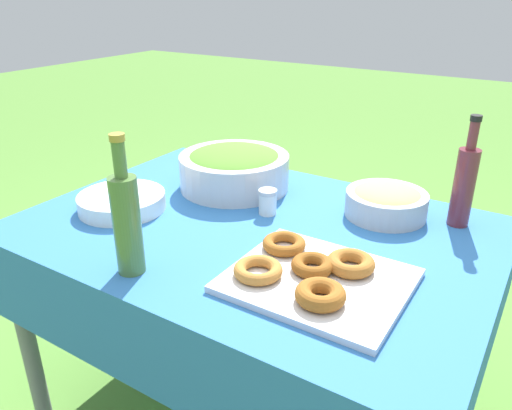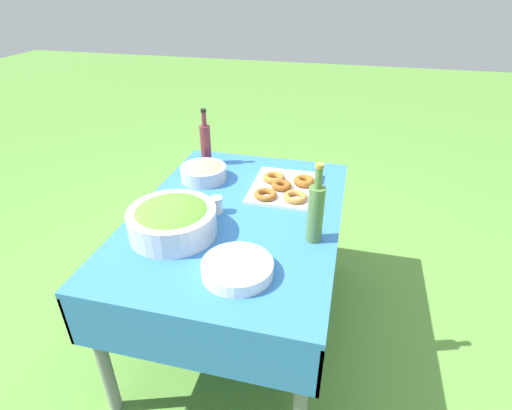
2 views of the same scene
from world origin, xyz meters
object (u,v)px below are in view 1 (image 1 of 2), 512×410
pasta_bowl (386,201)px  salad_bowl (234,167)px  plate_stack (122,202)px  wine_bottle (464,184)px  olive_oil_bottle (127,220)px  donut_platter (313,275)px

pasta_bowl → salad_bowl: bearing=-174.0°
plate_stack → wine_bottle: bearing=26.4°
plate_stack → olive_oil_bottle: (0.27, -0.23, 0.10)m
wine_bottle → salad_bowl: bearing=-171.3°
olive_oil_bottle → salad_bowl: bearing=99.5°
olive_oil_bottle → donut_platter: bearing=25.7°
salad_bowl → plate_stack: size_ratio=1.39×
salad_bowl → plate_stack: salad_bowl is taller
olive_oil_bottle → wine_bottle: (0.58, 0.66, -0.01)m
salad_bowl → donut_platter: (0.47, -0.37, -0.05)m
donut_platter → olive_oil_bottle: size_ratio=1.17×
salad_bowl → wine_bottle: 0.68m
salad_bowl → donut_platter: 0.60m
salad_bowl → plate_stack: 0.37m
olive_oil_bottle → wine_bottle: size_ratio=1.07×
pasta_bowl → olive_oil_bottle: bearing=-123.2°
plate_stack → wine_bottle: size_ratio=0.82×
pasta_bowl → plate_stack: 0.76m
donut_platter → olive_oil_bottle: (-0.37, -0.18, 0.11)m
donut_platter → olive_oil_bottle: olive_oil_bottle is taller
pasta_bowl → olive_oil_bottle: 0.73m
wine_bottle → pasta_bowl: bearing=-164.3°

